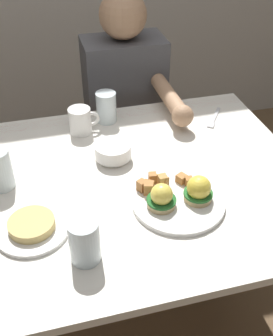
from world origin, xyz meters
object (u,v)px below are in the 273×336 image
object	(u,v)px
fruit_bowl	(113,151)
water_glass_near	(106,109)
dining_table	(119,206)
coffee_mug	(81,120)
water_glass_extra	(85,243)
diner_person	(127,108)
fork	(214,119)
eggs_benedict_plate	(178,197)
side_plate	(32,227)

from	to	relation	value
fruit_bowl	water_glass_near	world-z (taller)	water_glass_near
dining_table	water_glass_near	xyz separation A→B (m)	(0.04, 0.37, 0.16)
fruit_bowl	coffee_mug	xyz separation A→B (m)	(-0.08, 0.19, 0.02)
water_glass_extra	diner_person	distance (m)	0.94
coffee_mug	water_glass_extra	size ratio (longest dim) A/B	0.92
fork	diner_person	distance (m)	0.43
eggs_benedict_plate	dining_table	bearing A→B (deg)	135.31
eggs_benedict_plate	diner_person	world-z (taller)	diner_person
side_plate	water_glass_extra	bearing A→B (deg)	-46.22
coffee_mug	fork	bearing A→B (deg)	-4.52
fork	diner_person	xyz separation A→B (m)	(-0.26, 0.33, -0.09)
eggs_benedict_plate	coffee_mug	bearing A→B (deg)	114.99
water_glass_extra	side_plate	distance (m)	0.18
water_glass_near	side_plate	xyz separation A→B (m)	(-0.31, -0.51, -0.04)
eggs_benedict_plate	fruit_bowl	distance (m)	0.29
dining_table	fork	distance (m)	0.52
fruit_bowl	water_glass_extra	world-z (taller)	water_glass_extra
dining_table	diner_person	bearing A→B (deg)	73.99
dining_table	coffee_mug	xyz separation A→B (m)	(-0.07, 0.31, 0.16)
fruit_bowl	water_glass_extra	distance (m)	0.42
eggs_benedict_plate	coffee_mug	distance (m)	0.50
coffee_mug	diner_person	bearing A→B (deg)	50.57
coffee_mug	water_glass_near	world-z (taller)	water_glass_near
eggs_benedict_plate	fruit_bowl	bearing A→B (deg)	117.24
fruit_bowl	water_glass_near	size ratio (longest dim) A/B	1.04
water_glass_near	side_plate	distance (m)	0.60
water_glass_extra	dining_table	bearing A→B (deg)	62.23
dining_table	fork	world-z (taller)	fork
eggs_benedict_plate	water_glass_near	xyz separation A→B (m)	(-0.11, 0.51, 0.02)
coffee_mug	fork	world-z (taller)	coffee_mug
fruit_bowl	water_glass_extra	bearing A→B (deg)	-111.30
water_glass_extra	side_plate	size ratio (longest dim) A/B	0.61
dining_table	water_glass_near	bearing A→B (deg)	84.10
fruit_bowl	coffee_mug	bearing A→B (deg)	111.76
fruit_bowl	water_glass_near	bearing A→B (deg)	83.32
water_glass_near	diner_person	bearing A→B (deg)	60.23
dining_table	diner_person	distance (m)	0.63
water_glass_near	diner_person	distance (m)	0.30
fruit_bowl	diner_person	world-z (taller)	diner_person
diner_person	water_glass_near	bearing A→B (deg)	-119.77
dining_table	coffee_mug	distance (m)	0.35
side_plate	diner_person	bearing A→B (deg)	59.42
eggs_benedict_plate	fruit_bowl	size ratio (longest dim) A/B	2.25
side_plate	eggs_benedict_plate	bearing A→B (deg)	0.49
coffee_mug	diner_person	world-z (taller)	diner_person
water_glass_near	water_glass_extra	world-z (taller)	water_glass_extra
coffee_mug	diner_person	distance (m)	0.40
eggs_benedict_plate	side_plate	world-z (taller)	eggs_benedict_plate
side_plate	diner_person	xyz separation A→B (m)	(0.44, 0.75, -0.10)
eggs_benedict_plate	fork	distance (m)	0.51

